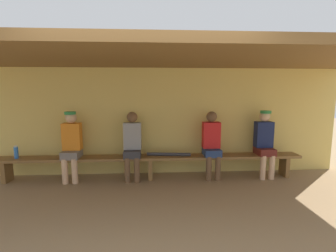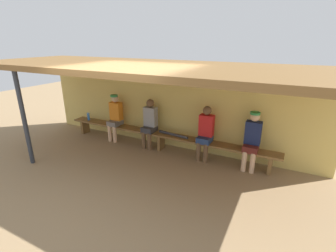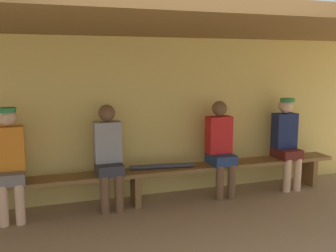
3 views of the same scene
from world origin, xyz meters
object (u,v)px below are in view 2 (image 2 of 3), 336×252
(player_middle, at_px, (205,131))
(baseball_bat, at_px, (173,134))
(player_in_red, at_px, (252,138))
(support_post, at_px, (24,119))
(player_near_post, at_px, (150,122))
(bench, at_px, (161,136))
(water_bottle_orange, at_px, (89,116))
(player_shirtless_tan, at_px, (115,115))

(player_middle, height_order, baseball_bat, player_middle)
(player_in_red, bearing_deg, support_post, -155.86)
(player_near_post, bearing_deg, support_post, -134.17)
(player_near_post, height_order, player_in_red, player_in_red)
(support_post, distance_m, bench, 3.26)
(bench, bearing_deg, water_bottle_orange, -179.76)
(support_post, relative_size, player_near_post, 1.65)
(player_shirtless_tan, bearing_deg, player_near_post, -0.02)
(player_shirtless_tan, bearing_deg, player_in_red, 0.00)
(support_post, bearing_deg, bench, 41.33)
(bench, height_order, player_shirtless_tan, player_shirtless_tan)
(player_middle, relative_size, baseball_bat, 1.54)
(player_middle, xyz_separation_m, player_shirtless_tan, (-2.73, 0.00, 0.02))
(baseball_bat, bearing_deg, player_middle, 7.43)
(player_near_post, height_order, water_bottle_orange, player_near_post)
(player_in_red, xyz_separation_m, water_bottle_orange, (-4.85, -0.01, -0.17))
(bench, distance_m, player_shirtless_tan, 1.55)
(bench, height_order, water_bottle_orange, water_bottle_orange)
(player_shirtless_tan, bearing_deg, support_post, -112.68)
(support_post, xyz_separation_m, player_middle, (3.61, 2.10, -0.37))
(player_shirtless_tan, height_order, player_in_red, same)
(player_middle, bearing_deg, bench, -179.86)
(player_near_post, xyz_separation_m, player_in_red, (2.65, 0.00, 0.02))
(player_shirtless_tan, bearing_deg, player_middle, -0.01)
(bench, relative_size, player_shirtless_tan, 4.46)
(player_middle, xyz_separation_m, player_in_red, (1.08, 0.00, 0.02))
(player_near_post, bearing_deg, player_in_red, 0.01)
(player_near_post, distance_m, baseball_bat, 0.75)
(player_middle, relative_size, player_shirtless_tan, 0.99)
(player_in_red, bearing_deg, water_bottle_orange, -179.83)
(player_middle, height_order, player_shirtless_tan, player_shirtless_tan)
(bench, distance_m, water_bottle_orange, 2.55)
(player_in_red, xyz_separation_m, baseball_bat, (-1.94, -0.00, -0.25))
(player_shirtless_tan, relative_size, baseball_bat, 1.55)
(player_shirtless_tan, xyz_separation_m, water_bottle_orange, (-1.04, -0.01, -0.17))
(player_near_post, bearing_deg, player_middle, 0.00)
(player_middle, xyz_separation_m, baseball_bat, (-0.86, -0.00, -0.24))
(baseball_bat, bearing_deg, water_bottle_orange, -172.56)
(player_shirtless_tan, distance_m, player_in_red, 3.81)
(player_middle, bearing_deg, baseball_bat, -179.80)
(baseball_bat, bearing_deg, player_near_post, -173.02)
(player_middle, distance_m, player_shirtless_tan, 2.73)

